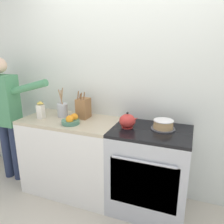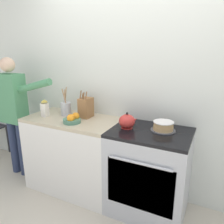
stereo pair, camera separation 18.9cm
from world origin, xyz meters
The scene contains 11 objects.
ground_plane centered at (0.00, 0.00, 0.00)m, with size 16.00×16.00×0.00m, color beige.
wall_back centered at (0.00, 0.62, 1.30)m, with size 8.00×0.04×2.60m.
counter_cabinet centered at (-0.66, 0.30, 0.45)m, with size 1.09×0.60×0.90m.
stove_range centered at (0.27, 0.29, 0.45)m, with size 0.78×0.63×0.90m.
layer_cake centered at (0.38, 0.36, 0.94)m, with size 0.24×0.24×0.09m.
tea_kettle centered at (0.03, 0.28, 0.97)m, with size 0.20×0.17×0.17m.
knife_block centered at (-0.54, 0.41, 1.02)m, with size 0.12×0.16×0.32m.
utensil_crock centered at (-0.79, 0.36, 0.99)m, with size 0.12×0.12×0.34m.
fruit_bowl centered at (-0.56, 0.17, 0.94)m, with size 0.19×0.19×0.11m.
milk_carton centered at (-0.99, 0.21, 1.00)m, with size 0.07×0.07×0.20m.
person_baker centered at (-1.52, 0.22, 0.94)m, with size 0.91×0.20×1.57m.
Camera 2 is at (0.81, -1.65, 1.68)m, focal length 35.00 mm.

